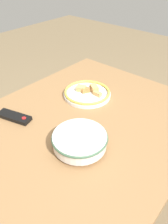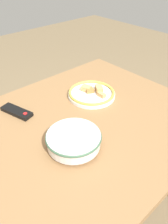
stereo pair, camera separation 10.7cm
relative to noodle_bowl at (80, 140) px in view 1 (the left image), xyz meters
name	(u,v)px [view 1 (the left image)]	position (x,y,z in m)	size (l,w,h in m)	color
ground_plane	(83,207)	(0.14, 0.10, -0.82)	(8.00, 8.00, 0.00)	#7F6B4C
dining_table	(83,135)	(0.14, 0.10, -0.13)	(1.21, 0.98, 0.78)	olive
noodle_bowl	(80,140)	(0.00, 0.00, 0.00)	(0.23, 0.23, 0.07)	silver
food_plate	(87,93)	(0.33, 0.24, -0.02)	(0.27, 0.27, 0.05)	white
tv_remote	(14,117)	(-0.07, 0.38, -0.03)	(0.11, 0.19, 0.02)	black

